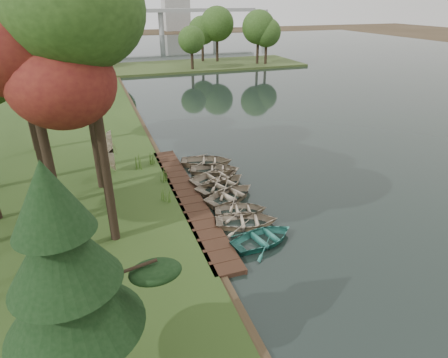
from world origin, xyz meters
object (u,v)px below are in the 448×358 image
object	(u,v)px
rowboat_2	(241,209)
pine_tree	(64,269)
rowboat_0	(263,237)
stored_rowboat	(115,167)
rowboat_1	(247,220)
boardwalk	(188,197)

from	to	relation	value
rowboat_2	pine_tree	distance (m)	13.56
rowboat_0	stored_rowboat	distance (m)	13.19
rowboat_0	stored_rowboat	bearing A→B (deg)	17.77
rowboat_0	rowboat_2	size ratio (longest dim) A/B	1.15
rowboat_2	stored_rowboat	size ratio (longest dim) A/B	1.05
rowboat_1	pine_tree	size ratio (longest dim) A/B	0.44
rowboat_1	stored_rowboat	world-z (taller)	stored_rowboat
boardwalk	rowboat_2	bearing A→B (deg)	-48.42
stored_rowboat	boardwalk	bearing A→B (deg)	-141.17
rowboat_0	stored_rowboat	size ratio (longest dim) A/B	1.21
boardwalk	stored_rowboat	world-z (taller)	stored_rowboat
rowboat_0	pine_tree	world-z (taller)	pine_tree
rowboat_1	rowboat_0	bearing A→B (deg)	-159.51
rowboat_0	rowboat_1	distance (m)	1.85
pine_tree	rowboat_1	bearing A→B (deg)	42.69
stored_rowboat	pine_tree	xyz separation A→B (m)	(-2.11, -17.44, 4.73)
boardwalk	rowboat_1	world-z (taller)	rowboat_1
stored_rowboat	rowboat_0	bearing A→B (deg)	-147.86
rowboat_0	rowboat_2	bearing A→B (deg)	-11.84
rowboat_2	pine_tree	bearing A→B (deg)	149.94
rowboat_1	stored_rowboat	bearing A→B (deg)	48.51
boardwalk	rowboat_0	world-z (taller)	rowboat_0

